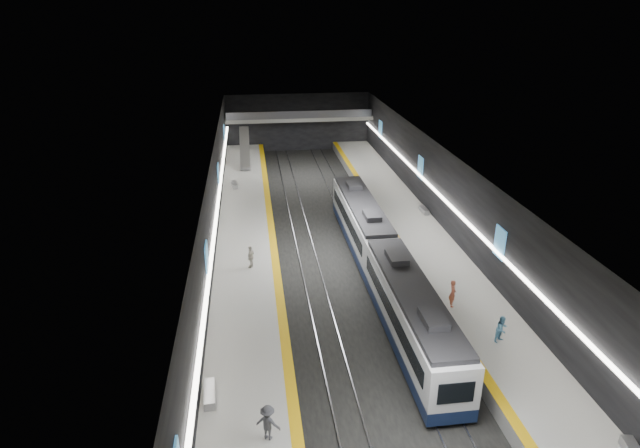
{
  "coord_description": "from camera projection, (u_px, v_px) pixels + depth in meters",
  "views": [
    {
      "loc": [
        -6.77,
        -39.45,
        19.95
      ],
      "look_at": [
        -1.2,
        2.33,
        2.2
      ],
      "focal_mm": 30.0,
      "sensor_mm": 36.0,
      "label": 1
    }
  ],
  "objects": [
    {
      "name": "ground",
      "position": [
        338.0,
        258.0,
        44.6
      ],
      "size": [
        70.0,
        70.0,
        0.0
      ],
      "primitive_type": "plane",
      "color": "black",
      "rests_on": "ground"
    },
    {
      "name": "wall_back",
      "position": [
        298.0,
        122.0,
        75.03
      ],
      "size": [
        20.0,
        0.04,
        8.0
      ],
      "primitive_type": "cube",
      "color": "black",
      "rests_on": "ground"
    },
    {
      "name": "tactile_strip_left",
      "position": [
        274.0,
        251.0,
        43.56
      ],
      "size": [
        0.6,
        70.0,
        0.02
      ],
      "primitive_type": "cube",
      "color": "#E1A90B",
      "rests_on": "platform_left"
    },
    {
      "name": "rails",
      "position": [
        338.0,
        258.0,
        44.58
      ],
      "size": [
        6.52,
        70.0,
        0.12
      ],
      "color": "gray",
      "rests_on": "ground"
    },
    {
      "name": "platform_left",
      "position": [
        247.0,
        258.0,
        43.5
      ],
      "size": [
        5.0,
        70.0,
        1.0
      ],
      "primitive_type": "cube",
      "color": "slate",
      "rests_on": "ground"
    },
    {
      "name": "passenger_right_a",
      "position": [
        453.0,
        293.0,
        35.42
      ],
      "size": [
        0.58,
        0.77,
        1.89
      ],
      "primitive_type": "imported",
      "rotation": [
        0.0,
        0.0,
        1.38
      ],
      "color": "#C46349",
      "rests_on": "platform_right"
    },
    {
      "name": "ad_posters",
      "position": [
        337.0,
        204.0,
        43.77
      ],
      "size": [
        19.94,
        53.5,
        2.2
      ],
      "color": "teal",
      "rests_on": "wall_left"
    },
    {
      "name": "passenger_left_b",
      "position": [
        268.0,
        423.0,
        24.64
      ],
      "size": [
        1.37,
        1.12,
        1.84
      ],
      "primitive_type": "imported",
      "rotation": [
        0.0,
        0.0,
        2.71
      ],
      "color": "#414349",
      "rests_on": "platform_left"
    },
    {
      "name": "cove_light_right",
      "position": [
        455.0,
        210.0,
        44.32
      ],
      "size": [
        0.25,
        68.6,
        0.12
      ],
      "primitive_type": "cube",
      "color": "white",
      "rests_on": "wall_right"
    },
    {
      "name": "escalator",
      "position": [
        245.0,
        148.0,
        66.32
      ],
      "size": [
        1.2,
        7.5,
        3.92
      ],
      "primitive_type": "cube",
      "rotation": [
        0.44,
        0.0,
        0.0
      ],
      "color": "#99999E",
      "rests_on": "platform_left"
    },
    {
      "name": "mezzanine_bridge",
      "position": [
        299.0,
        118.0,
        72.73
      ],
      "size": [
        20.0,
        3.0,
        1.5
      ],
      "color": "gray",
      "rests_on": "wall_left"
    },
    {
      "name": "ceiling",
      "position": [
        339.0,
        166.0,
        41.5
      ],
      "size": [
        20.0,
        70.0,
        0.04
      ],
      "primitive_type": "cube",
      "rotation": [
        3.14,
        0.0,
        0.0
      ],
      "color": "beige",
      "rests_on": "wall_left"
    },
    {
      "name": "tile_surface_left",
      "position": [
        247.0,
        253.0,
        43.3
      ],
      "size": [
        5.0,
        70.0,
        0.02
      ],
      "primitive_type": "cube",
      "color": "#A1A09C",
      "rests_on": "platform_left"
    },
    {
      "name": "tactile_strip_right",
      "position": [
        400.0,
        244.0,
        44.85
      ],
      "size": [
        0.6,
        70.0,
        0.02
      ],
      "primitive_type": "cube",
      "color": "#E1A90B",
      "rests_on": "platform_right"
    },
    {
      "name": "platform_right",
      "position": [
        425.0,
        248.0,
        45.32
      ],
      "size": [
        5.0,
        70.0,
        1.0
      ],
      "primitive_type": "cube",
      "color": "slate",
      "rests_on": "ground"
    },
    {
      "name": "bench_left_near",
      "position": [
        210.0,
        394.0,
        27.41
      ],
      "size": [
        0.68,
        2.05,
        0.49
      ],
      "primitive_type": "cube",
      "rotation": [
        0.0,
        0.0,
        0.06
      ],
      "color": "#99999E",
      "rests_on": "platform_left"
    },
    {
      "name": "wall_left",
      "position": [
        213.0,
        220.0,
        41.84
      ],
      "size": [
        0.04,
        70.0,
        8.0
      ],
      "primitive_type": "cube",
      "color": "black",
      "rests_on": "ground"
    },
    {
      "name": "cove_light_left",
      "position": [
        216.0,
        222.0,
        41.94
      ],
      "size": [
        0.25,
        68.6,
        0.12
      ],
      "primitive_type": "cube",
      "color": "white",
      "rests_on": "wall_left"
    },
    {
      "name": "tile_surface_right",
      "position": [
        426.0,
        242.0,
        45.12
      ],
      "size": [
        5.0,
        70.0,
        0.02
      ],
      "primitive_type": "cube",
      "color": "#A1A09C",
      "rests_on": "platform_right"
    },
    {
      "name": "passenger_right_b",
      "position": [
        502.0,
        329.0,
        31.75
      ],
      "size": [
        1.04,
        0.96,
        1.71
      ],
      "primitive_type": "imported",
      "rotation": [
        0.0,
        0.0,
        0.49
      ],
      "color": "#5390B4",
      "rests_on": "platform_right"
    },
    {
      "name": "bench_left_far",
      "position": [
        234.0,
        185.0,
        58.4
      ],
      "size": [
        0.8,
        1.97,
        0.47
      ],
      "primitive_type": "cube",
      "rotation": [
        0.0,
        0.0,
        0.14
      ],
      "color": "#99999E",
      "rests_on": "platform_left"
    },
    {
      "name": "bench_right_far",
      "position": [
        424.0,
        210.0,
        51.4
      ],
      "size": [
        0.52,
        1.8,
        0.44
      ],
      "primitive_type": "cube",
      "rotation": [
        0.0,
        0.0,
        0.01
      ],
      "color": "#99999E",
      "rests_on": "platform_right"
    },
    {
      "name": "wall_right",
      "position": [
        457.0,
        208.0,
        44.27
      ],
      "size": [
        0.04,
        70.0,
        8.0
      ],
      "primitive_type": "cube",
      "color": "black",
      "rests_on": "ground"
    },
    {
      "name": "train",
      "position": [
        382.0,
        259.0,
        39.64
      ],
      "size": [
        2.69,
        30.04,
        3.6
      ],
      "color": "#101C3C",
      "rests_on": "ground"
    },
    {
      "name": "passenger_left_a",
      "position": [
        251.0,
        257.0,
        40.59
      ],
      "size": [
        0.81,
        1.14,
        1.79
      ],
      "primitive_type": "imported",
      "rotation": [
        0.0,
        0.0,
        -1.96
      ],
      "color": "beige",
      "rests_on": "platform_left"
    }
  ]
}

